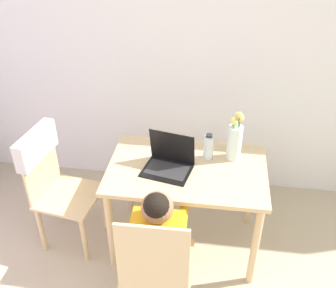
% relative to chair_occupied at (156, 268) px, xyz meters
% --- Properties ---
extents(wall_back, '(6.40, 0.05, 2.50)m').
position_rel_chair_occupied_xyz_m(wall_back, '(0.26, 1.43, 0.79)').
color(wall_back, white).
rests_on(wall_back, ground_plane).
extents(dining_table, '(1.05, 0.68, 0.70)m').
position_rel_chair_occupied_xyz_m(dining_table, '(0.10, 0.64, 0.14)').
color(dining_table, '#D6B784').
rests_on(dining_table, ground_plane).
extents(chair_occupied, '(0.41, 0.41, 0.91)m').
position_rel_chair_occupied_xyz_m(chair_occupied, '(0.00, 0.00, 0.00)').
color(chair_occupied, '#D6B784').
rests_on(chair_occupied, ground_plane).
extents(chair_spare, '(0.49, 0.46, 0.92)m').
position_rel_chair_occupied_xyz_m(chair_spare, '(-0.84, 0.59, 0.15)').
color(chair_spare, '#D6B784').
rests_on(chair_spare, ground_plane).
extents(person_seated, '(0.31, 0.43, 0.95)m').
position_rel_chair_occupied_xyz_m(person_seated, '(-0.00, 0.13, 0.14)').
color(person_seated, orange).
rests_on(person_seated, ground_plane).
extents(laptop, '(0.35, 0.30, 0.24)m').
position_rel_chair_occupied_xyz_m(laptop, '(-0.01, 0.63, 0.30)').
color(laptop, black).
rests_on(laptop, dining_table).
extents(flower_vase, '(0.10, 0.10, 0.37)m').
position_rel_chair_occupied_xyz_m(flower_vase, '(0.40, 0.80, 0.39)').
color(flower_vase, silver).
rests_on(flower_vase, dining_table).
extents(water_bottle, '(0.07, 0.07, 0.19)m').
position_rel_chair_occupied_xyz_m(water_bottle, '(0.23, 0.77, 0.33)').
color(water_bottle, silver).
rests_on(water_bottle, dining_table).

